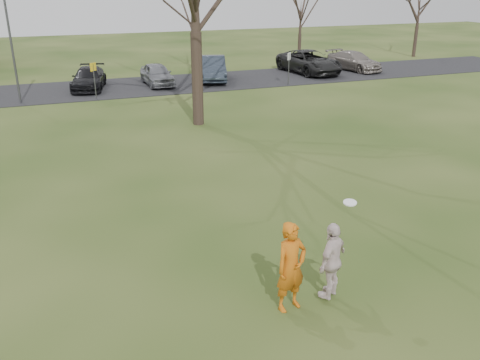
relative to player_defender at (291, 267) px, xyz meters
name	(u,v)px	position (x,y,z in m)	size (l,w,h in m)	color
ground	(308,316)	(0.24, -0.40, -0.97)	(120.00, 120.00, 0.00)	#1E380F
parking_strip	(124,87)	(0.24, 24.60, -0.95)	(62.00, 6.50, 0.04)	black
player_defender	(291,267)	(0.00, 0.00, 0.00)	(0.71, 0.47, 1.95)	#C25E10
car_3	(89,78)	(-1.85, 24.76, -0.29)	(1.80, 4.43, 1.29)	black
car_4	(157,74)	(2.37, 24.54, -0.26)	(1.60, 3.97, 1.35)	gray
car_5	(212,68)	(6.17, 24.84, -0.15)	(1.67, 4.78, 1.57)	#2A3340
car_6	(309,62)	(13.57, 25.17, -0.14)	(2.64, 5.72, 1.59)	black
car_7	(354,61)	(17.28, 25.10, -0.26)	(1.88, 4.63, 1.34)	gray
catching_play	(332,260)	(0.93, -0.03, -0.02)	(1.06, 0.90, 2.19)	beige
lamp_post	(9,29)	(-5.76, 22.10, 3.00)	(0.34, 0.34, 6.27)	#47474C
sign_yellow	(94,74)	(-1.76, 21.60, 0.48)	(0.35, 0.35, 2.08)	#47474C
sign_white	(289,63)	(10.24, 21.60, 0.48)	(0.35, 0.35, 2.08)	#47474C
small_tree_row	(171,16)	(4.62, 29.66, 2.92)	(55.00, 5.90, 8.50)	#352821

